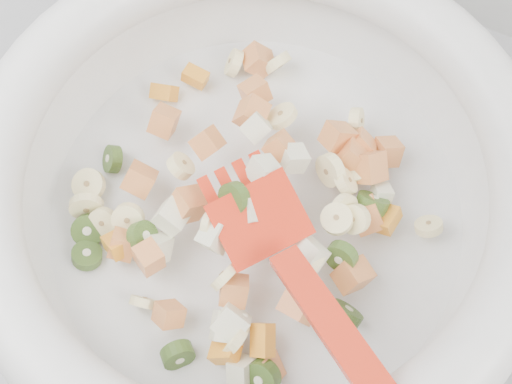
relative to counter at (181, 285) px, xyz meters
The scene contains 2 objects.
counter is the anchor object (origin of this frame).
mixing_bowl 0.53m from the counter, ahead, with size 0.45×0.44×0.15m.
Camera 1 is at (0.24, 1.26, 1.41)m, focal length 45.00 mm.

